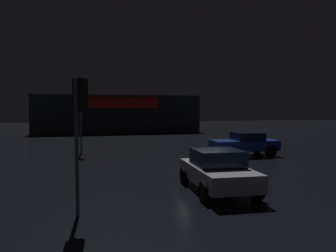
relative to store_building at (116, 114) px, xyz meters
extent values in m
plane|color=black|center=(1.51, -27.02, -2.30)|extent=(120.00, 120.00, 0.00)
cube|color=#33383D|center=(0.00, 0.02, 0.00)|extent=(19.89, 8.10, 4.58)
cube|color=red|center=(0.00, -4.19, 1.36)|extent=(8.98, 0.24, 1.26)
cylinder|color=#595B60|center=(-4.49, -20.74, -0.21)|extent=(0.12, 0.12, 4.18)
cube|color=black|center=(-4.38, -20.85, 1.45)|extent=(0.41, 0.41, 0.87)
sphere|color=black|center=(-4.27, -20.97, 1.71)|extent=(0.20, 0.20, 0.20)
sphere|color=orange|center=(-4.27, -20.97, 1.45)|extent=(0.20, 0.20, 0.20)
sphere|color=black|center=(-4.27, -20.97, 1.19)|extent=(0.20, 0.20, 0.20)
cylinder|color=#595B60|center=(-4.63, -33.48, -0.46)|extent=(0.10, 0.10, 3.68)
cube|color=black|center=(-4.53, -33.37, 0.95)|extent=(0.41, 0.41, 0.87)
sphere|color=black|center=(-4.42, -33.25, 1.21)|extent=(0.20, 0.20, 0.20)
sphere|color=black|center=(-4.42, -33.25, 0.95)|extent=(0.20, 0.20, 0.20)
sphere|color=#19D13F|center=(-4.42, -33.25, 0.69)|extent=(0.20, 0.20, 0.20)
cube|color=navy|center=(5.20, -24.30, -1.63)|extent=(4.09, 1.94, 0.61)
cube|color=black|center=(5.43, -24.31, -1.09)|extent=(1.78, 1.65, 0.48)
cylinder|color=black|center=(3.83, -25.09, -1.94)|extent=(0.73, 0.26, 0.72)
cylinder|color=black|center=(3.92, -23.37, -1.94)|extent=(0.73, 0.26, 0.72)
cylinder|color=black|center=(6.47, -25.24, -1.94)|extent=(0.73, 0.26, 0.72)
cylinder|color=black|center=(6.56, -23.51, -1.94)|extent=(0.73, 0.26, 0.72)
cube|color=#B7B7BF|center=(0.06, -31.98, -1.68)|extent=(1.99, 3.95, 0.57)
cube|color=black|center=(0.06, -31.92, -1.12)|extent=(1.68, 1.75, 0.56)
cylinder|color=black|center=(-0.73, -30.66, -1.97)|extent=(0.26, 0.67, 0.66)
cylinder|color=black|center=(1.01, -30.77, -1.97)|extent=(0.26, 0.67, 0.66)
cylinder|color=black|center=(-0.89, -33.19, -1.97)|extent=(0.26, 0.67, 0.66)
cylinder|color=black|center=(0.85, -33.31, -1.97)|extent=(0.26, 0.67, 0.66)
camera|label=1|loc=(-4.54, -42.38, 0.56)|focal=34.88mm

